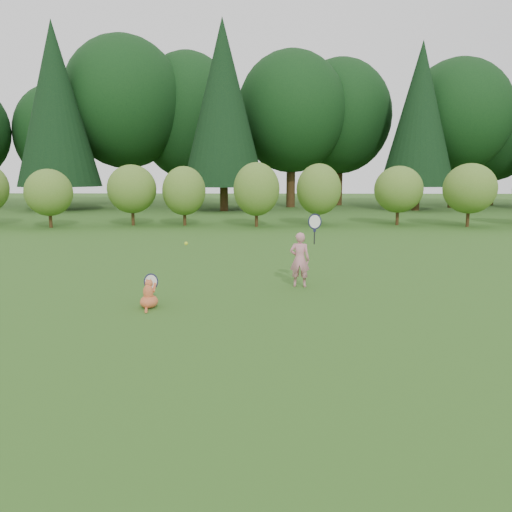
# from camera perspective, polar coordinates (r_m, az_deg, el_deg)

# --- Properties ---
(ground) EXTENTS (100.00, 100.00, 0.00)m
(ground) POSITION_cam_1_polar(r_m,az_deg,el_deg) (9.02, -1.42, -5.22)
(ground) COLOR #274914
(ground) RESTS_ON ground
(shrub_row) EXTENTS (28.00, 3.00, 2.80)m
(shrub_row) POSITION_cam_1_polar(r_m,az_deg,el_deg) (21.74, 0.36, 7.08)
(shrub_row) COLOR #4D7324
(shrub_row) RESTS_ON ground
(woodland_backdrop) EXTENTS (48.00, 10.00, 15.00)m
(woodland_backdrop) POSITION_cam_1_polar(r_m,az_deg,el_deg) (32.15, 0.78, 18.74)
(woodland_backdrop) COLOR black
(woodland_backdrop) RESTS_ON ground
(child) EXTENTS (0.63, 0.37, 1.67)m
(child) POSITION_cam_1_polar(r_m,az_deg,el_deg) (10.12, 5.08, -0.27)
(child) COLOR #D47E8F
(child) RESTS_ON ground
(cat) EXTENTS (0.43, 0.68, 0.69)m
(cat) POSITION_cam_1_polar(r_m,az_deg,el_deg) (8.77, -12.15, -4.10)
(cat) COLOR #C44D25
(cat) RESTS_ON ground
(tennis_ball) EXTENTS (0.07, 0.07, 0.07)m
(tennis_ball) POSITION_cam_1_polar(r_m,az_deg,el_deg) (9.46, -7.99, 1.43)
(tennis_ball) COLOR #A1D419
(tennis_ball) RESTS_ON ground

